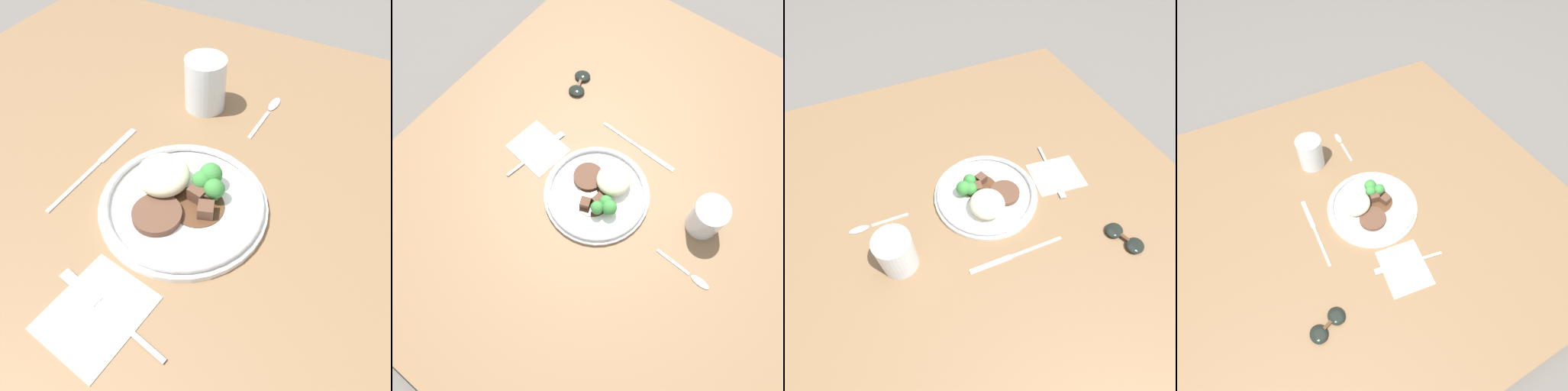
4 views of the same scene
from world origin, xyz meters
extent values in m
plane|color=#5B5651|center=(0.00, 0.00, 0.00)|extent=(8.00, 8.00, 0.00)
cube|color=brown|center=(0.00, 0.00, 0.02)|extent=(1.16, 1.29, 0.04)
cube|color=silver|center=(-0.24, -0.04, 0.04)|extent=(0.15, 0.13, 0.00)
cylinder|color=white|center=(-0.04, -0.06, 0.05)|extent=(0.27, 0.27, 0.01)
torus|color=#B2B2B7|center=(-0.04, -0.06, 0.06)|extent=(0.26, 0.26, 0.01)
ellipsoid|color=beige|center=(-0.02, -0.01, 0.08)|extent=(0.09, 0.09, 0.05)
cylinder|color=brown|center=(-0.08, -0.03, 0.06)|extent=(0.08, 0.08, 0.01)
cylinder|color=#51331E|center=(-0.03, -0.08, 0.06)|extent=(0.08, 0.08, 0.00)
cube|color=brown|center=(-0.04, -0.10, 0.07)|extent=(0.03, 0.03, 0.02)
cube|color=brown|center=(-0.02, -0.07, 0.07)|extent=(0.03, 0.03, 0.03)
cube|color=brown|center=(-0.01, -0.08, 0.07)|extent=(0.03, 0.03, 0.02)
cylinder|color=#669E51|center=(-0.01, -0.10, 0.06)|extent=(0.01, 0.01, 0.01)
sphere|color=#387F38|center=(-0.01, -0.10, 0.08)|extent=(0.03, 0.03, 0.03)
cylinder|color=#669E51|center=(0.02, -0.08, 0.06)|extent=(0.01, 0.01, 0.01)
sphere|color=#387F38|center=(0.02, -0.08, 0.08)|extent=(0.04, 0.04, 0.04)
cylinder|color=#669E51|center=(0.00, -0.07, 0.06)|extent=(0.01, 0.01, 0.01)
sphere|color=#387F38|center=(0.00, -0.07, 0.08)|extent=(0.03, 0.03, 0.03)
cylinder|color=#669E51|center=(-0.01, -0.09, 0.06)|extent=(0.01, 0.01, 0.01)
sphere|color=#387F38|center=(-0.01, -0.09, 0.08)|extent=(0.03, 0.03, 0.03)
cylinder|color=#F4AD19|center=(0.22, 0.04, 0.08)|extent=(0.07, 0.07, 0.07)
cylinder|color=silver|center=(0.22, 0.04, 0.10)|extent=(0.08, 0.08, 0.10)
cube|color=silver|center=(-0.24, -0.09, 0.05)|extent=(0.03, 0.12, 0.00)
cube|color=silver|center=(-0.23, 0.00, 0.05)|extent=(0.03, 0.07, 0.00)
cube|color=silver|center=(-0.08, 0.13, 0.05)|extent=(0.14, 0.01, 0.00)
cube|color=silver|center=(0.03, 0.12, 0.05)|extent=(0.10, 0.02, 0.00)
cube|color=silver|center=(0.21, -0.09, 0.05)|extent=(0.09, 0.01, 0.00)
ellipsoid|color=silver|center=(0.29, -0.09, 0.05)|extent=(0.05, 0.02, 0.01)
ellipsoid|color=black|center=(-0.27, 0.17, 0.05)|extent=(0.06, 0.05, 0.01)
ellipsoid|color=black|center=(-0.29, 0.22, 0.05)|extent=(0.06, 0.05, 0.01)
cube|color=#472D19|center=(-0.28, 0.20, 0.05)|extent=(0.02, 0.03, 0.00)
camera|label=1|loc=(-0.36, -0.25, 0.53)|focal=35.00mm
camera|label=2|loc=(0.17, -0.37, 0.94)|focal=35.00mm
camera|label=3|loc=(0.17, 0.37, 0.69)|focal=28.00mm
camera|label=4|loc=(-0.49, 0.19, 0.81)|focal=28.00mm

